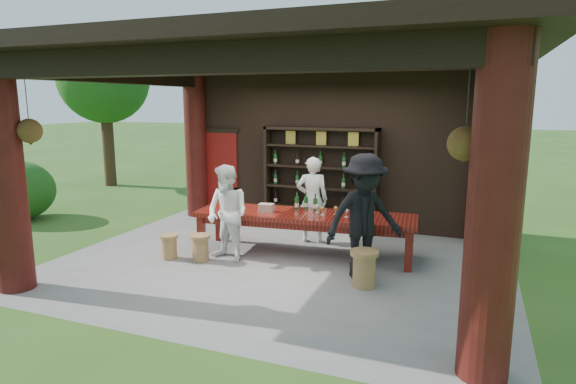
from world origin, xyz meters
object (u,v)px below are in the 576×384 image
(wine_shelf, at_px, (320,178))
(stool_near_left, at_px, (200,247))
(stool_near_right, at_px, (364,268))
(tasting_table, at_px, (305,219))
(napkin_basket, at_px, (266,208))
(stool_far_left, at_px, (169,246))
(guest_woman, at_px, (228,213))
(guest_man, at_px, (364,217))
(host, at_px, (312,200))

(wine_shelf, relative_size, stool_near_left, 5.35)
(wine_shelf, height_order, stool_near_right, wine_shelf)
(tasting_table, distance_m, napkin_basket, 0.72)
(stool_near_right, xyz_separation_m, napkin_basket, (-2.00, 1.00, 0.53))
(stool_far_left, bearing_deg, napkin_basket, 33.96)
(tasting_table, bearing_deg, napkin_basket, -170.27)
(wine_shelf, relative_size, guest_woman, 1.49)
(stool_near_right, relative_size, guest_man, 0.28)
(stool_far_left, bearing_deg, stool_near_left, 9.50)
(guest_man, bearing_deg, host, 91.17)
(tasting_table, xyz_separation_m, stool_far_left, (-2.10, -1.07, -0.41))
(tasting_table, height_order, stool_near_left, tasting_table)
(tasting_table, distance_m, guest_man, 1.48)
(stool_far_left, bearing_deg, guest_woman, 16.99)
(wine_shelf, distance_m, napkin_basket, 2.02)
(tasting_table, bearing_deg, stool_near_left, -147.58)
(wine_shelf, xyz_separation_m, napkin_basket, (-0.38, -1.97, -0.26))
(wine_shelf, relative_size, host, 1.48)
(napkin_basket, bearing_deg, wine_shelf, 78.97)
(napkin_basket, bearing_deg, stool_near_right, -26.67)
(wine_shelf, distance_m, guest_woman, 2.75)
(host, distance_m, guest_man, 2.08)
(wine_shelf, xyz_separation_m, guest_woman, (-0.81, -2.62, -0.26))
(wine_shelf, height_order, tasting_table, wine_shelf)
(wine_shelf, relative_size, napkin_basket, 9.42)
(stool_far_left, distance_m, napkin_basket, 1.81)
(napkin_basket, bearing_deg, tasting_table, 9.73)
(tasting_table, height_order, napkin_basket, napkin_basket)
(stool_far_left, height_order, napkin_basket, napkin_basket)
(guest_woman, height_order, guest_man, guest_man)
(stool_far_left, distance_m, guest_woman, 1.19)
(stool_near_right, distance_m, guest_woman, 2.51)
(wine_shelf, bearing_deg, napkin_basket, -101.03)
(stool_near_left, height_order, stool_far_left, stool_near_left)
(napkin_basket, bearing_deg, host, 58.86)
(napkin_basket, bearing_deg, stool_far_left, -146.04)
(wine_shelf, height_order, napkin_basket, wine_shelf)
(stool_near_left, xyz_separation_m, host, (1.41, 1.78, 0.59))
(stool_near_right, height_order, guest_woman, guest_woman)
(wine_shelf, bearing_deg, stool_far_left, -121.62)
(guest_man, bearing_deg, stool_near_left, 144.96)
(wine_shelf, bearing_deg, host, -80.54)
(stool_near_left, bearing_deg, host, 51.64)
(guest_woman, relative_size, guest_man, 0.85)
(guest_woman, bearing_deg, stool_near_left, -138.24)
(stool_near_right, bearing_deg, napkin_basket, 153.33)
(guest_man, bearing_deg, stool_far_left, 145.85)
(wine_shelf, height_order, guest_man, wine_shelf)
(stool_near_right, xyz_separation_m, guest_woman, (-2.43, 0.35, 0.53))
(tasting_table, bearing_deg, stool_far_left, -152.99)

